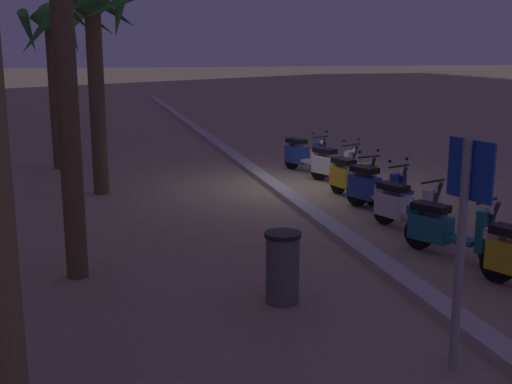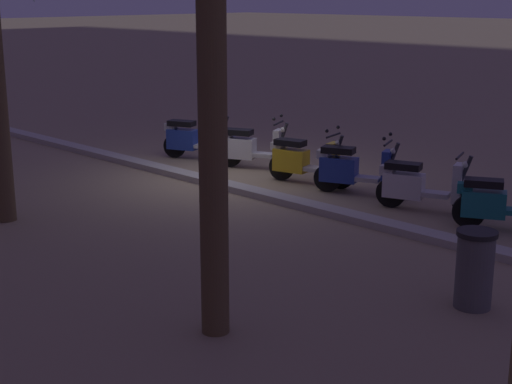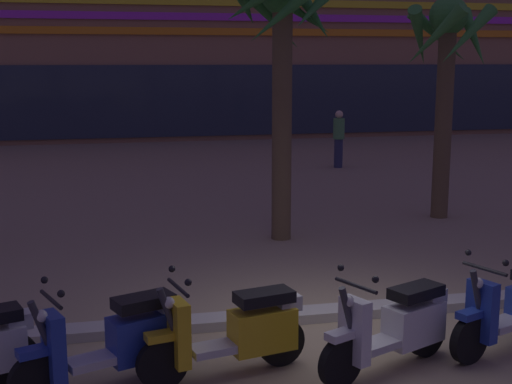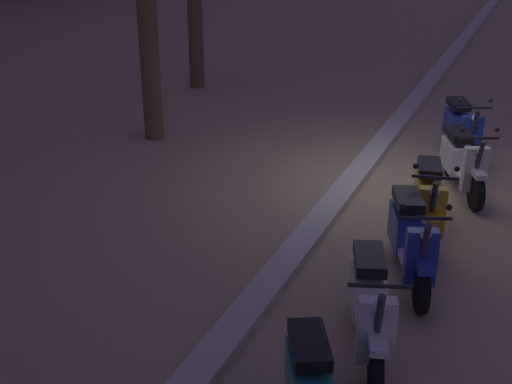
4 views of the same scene
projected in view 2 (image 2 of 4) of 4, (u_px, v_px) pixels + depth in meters
ground_plane at (224, 179)px, 15.45m from camera, size 200.00×200.00×0.00m
curb_strip at (205, 180)px, 15.09m from camera, size 60.00×0.36×0.12m
scooter_teal_last_in_row at (504, 203)px, 11.99m from camera, size 1.70×0.99×1.04m
scooter_white_far_back at (420, 185)px, 13.08m from camera, size 1.77×0.83×1.04m
scooter_blue_lead_nearest at (353, 170)px, 14.15m from camera, size 1.74×0.87×1.17m
scooter_yellow_mid_rear at (304, 161)px, 14.97m from camera, size 1.81×0.71×1.17m
scooter_white_mid_centre at (251, 148)px, 16.24m from camera, size 1.68×0.91×1.17m
scooter_blue_second_in_line at (194, 139)px, 17.15m from camera, size 1.76×0.89×1.17m
litter_bin at (475, 268)px, 9.02m from camera, size 0.48×0.48×0.95m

